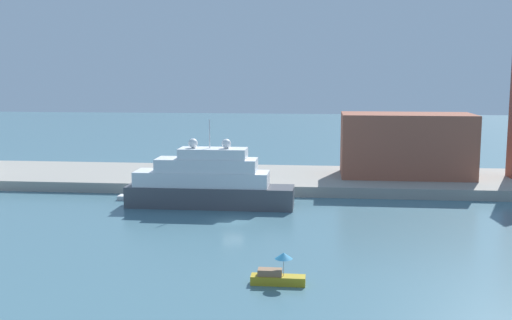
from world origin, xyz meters
The scene contains 9 objects.
ground centered at (0.00, 0.00, 0.00)m, with size 400.00×400.00×0.00m, color slate.
quay_dock centered at (0.00, 26.64, 0.80)m, with size 110.00×21.29×1.59m, color gray.
large_yacht centered at (-4.74, 8.32, 3.29)m, with size 23.14×4.94×12.16m.
small_motorboat centered at (7.14, -22.07, 0.90)m, with size 4.81×1.56×2.90m.
work_barge centered at (-15.71, 11.89, 0.31)m, with size 5.94×1.91×0.61m, color silver.
harbor_building centered at (24.65, 27.46, 6.73)m, with size 21.01×10.04×10.27m, color #93513D.
parked_car centered at (-12.97, 19.42, 2.20)m, with size 3.90×1.83×1.43m.
person_figure centered at (-9.57, 21.95, 2.30)m, with size 0.36×0.36×1.54m.
mooring_bollard centered at (-2.88, 17.16, 1.93)m, with size 0.38×0.38×0.67m, color black.
Camera 1 is at (10.72, -73.96, 18.58)m, focal length 43.06 mm.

